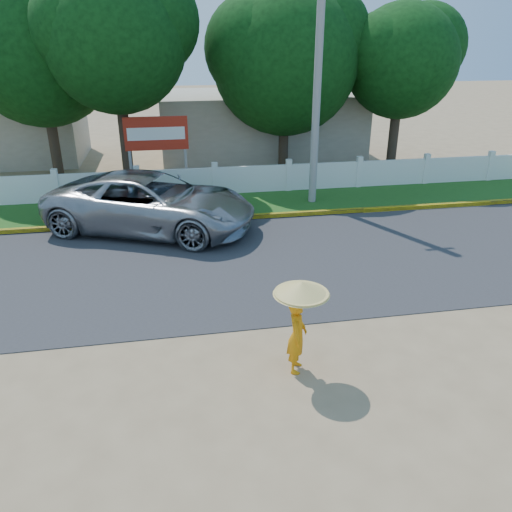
{
  "coord_description": "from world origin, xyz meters",
  "views": [
    {
      "loc": [
        -1.82,
        -8.09,
        5.83
      ],
      "look_at": [
        0.0,
        2.0,
        1.3
      ],
      "focal_mm": 35.0,
      "sensor_mm": 36.0,
      "label": 1
    }
  ],
  "objects": [
    {
      "name": "billboard",
      "position": [
        -2.17,
        12.3,
        2.14
      ],
      "size": [
        2.5,
        0.13,
        2.95
      ],
      "color": "gray",
      "rests_on": "ground"
    },
    {
      "name": "vehicle",
      "position": [
        -2.42,
        7.58,
        0.93
      ],
      "size": [
        7.33,
        5.49,
        1.85
      ],
      "primitive_type": "imported",
      "rotation": [
        0.0,
        0.0,
        1.16
      ],
      "color": "#979A9F",
      "rests_on": "ground"
    },
    {
      "name": "monk_with_parasol",
      "position": [
        0.35,
        -0.5,
        1.21
      ],
      "size": [
        1.02,
        1.02,
        1.86
      ],
      "color": "orange",
      "rests_on": "ground"
    },
    {
      "name": "road",
      "position": [
        0.0,
        4.5,
        0.01
      ],
      "size": [
        60.0,
        7.0,
        0.02
      ],
      "primitive_type": "cube",
      "color": "#38383A",
      "rests_on": "ground"
    },
    {
      "name": "utility_pole",
      "position": [
        3.54,
        9.58,
        4.44
      ],
      "size": [
        0.28,
        0.28,
        8.87
      ],
      "primitive_type": "cylinder",
      "color": "gray",
      "rests_on": "ground"
    },
    {
      "name": "fence",
      "position": [
        0.0,
        11.2,
        0.55
      ],
      "size": [
        40.0,
        0.1,
        1.1
      ],
      "primitive_type": "cube",
      "color": "silver",
      "rests_on": "ground"
    },
    {
      "name": "building_near",
      "position": [
        3.0,
        18.0,
        1.6
      ],
      "size": [
        10.0,
        6.0,
        3.2
      ],
      "primitive_type": "cube",
      "color": "#B7AD99",
      "rests_on": "ground"
    },
    {
      "name": "tree_row",
      "position": [
        -2.02,
        14.03,
        5.04
      ],
      "size": [
        27.01,
        7.74,
        8.4
      ],
      "color": "#473828",
      "rests_on": "ground"
    },
    {
      "name": "grass_verge",
      "position": [
        0.0,
        9.75,
        0.01
      ],
      "size": [
        60.0,
        3.5,
        0.03
      ],
      "primitive_type": "cube",
      "color": "#2D601E",
      "rests_on": "ground"
    },
    {
      "name": "ground",
      "position": [
        0.0,
        0.0,
        0.0
      ],
      "size": [
        120.0,
        120.0,
        0.0
      ],
      "primitive_type": "plane",
      "color": "#9E8460",
      "rests_on": "ground"
    },
    {
      "name": "curb",
      "position": [
        0.0,
        8.05,
        0.08
      ],
      "size": [
        40.0,
        0.18,
        0.16
      ],
      "primitive_type": "cube",
      "color": "yellow",
      "rests_on": "ground"
    }
  ]
}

